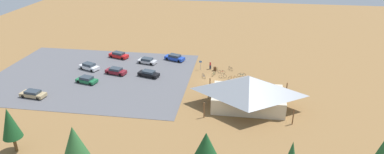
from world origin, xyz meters
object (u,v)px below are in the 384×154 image
Objects in this scene: pine_far_east at (74,143)px; car_tan_by_curb at (33,94)px; trash_bin at (215,69)px; car_green_inner_stall at (87,80)px; car_red_end_stall at (119,55)px; bike_pavilion at (248,90)px; bicycle_yellow_trailside at (216,69)px; pine_center at (10,123)px; visitor_by_pavilion at (210,65)px; car_blue_far_end at (175,57)px; bicycle_silver_front_row at (223,76)px; bicycle_green_yard_front at (214,74)px; car_white_mid_lot at (89,66)px; car_maroon_second_row at (116,71)px; bicycle_orange_lone_west at (232,78)px; bicycle_teal_lone_east at (242,75)px; pine_mideast at (206,148)px; bicycle_black_yard_left at (231,69)px; bicycle_red_back_row at (222,72)px; car_silver_back_corner at (147,61)px; bicycle_blue_yard_right at (204,76)px; car_black_front_row at (149,74)px; lot_sign at (200,64)px.

car_tan_by_curb is at bearing -46.37° from pine_far_east.
trash_bin is 0.12× the size of pine_far_east.
car_red_end_stall is at bearing -96.00° from car_green_inner_stall.
bicycle_yellow_trailside is (6.74, -15.35, -2.80)m from bike_pavilion.
car_red_end_stall is at bearing -92.56° from pine_center.
visitor_by_pavilion is (1.39, -0.55, 0.56)m from bicycle_yellow_trailside.
car_blue_far_end is at bearing -178.66° from car_red_end_stall.
bicycle_green_yard_front is at bearing -28.26° from bicycle_silver_front_row.
bicycle_green_yard_front is at bearing -178.20° from car_white_mid_lot.
car_maroon_second_row is 0.98× the size of car_white_mid_lot.
bicycle_teal_lone_east is at bearing -138.58° from bicycle_orange_lone_west.
pine_mideast is at bearing 153.90° from car_tan_by_curb.
bicycle_black_yard_left is 0.77× the size of bicycle_silver_front_row.
car_red_end_stall reaches higher than bicycle_orange_lone_west.
bicycle_yellow_trailside is (1.28, -1.37, 0.05)m from bicycle_red_back_row.
pine_mideast is 1.30× the size of car_tan_by_curb.
car_silver_back_corner reaches higher than trash_bin.
bicycle_blue_yard_right is 0.32× the size of car_black_front_row.
car_red_end_stall is (20.41, -4.36, -0.65)m from lot_sign.
bicycle_green_yard_front is 12.39m from car_blue_far_end.
bicycle_green_yard_front is 1.02× the size of bicycle_teal_lone_east.
bicycle_blue_yard_right is 4.98m from visitor_by_pavilion.
car_tan_by_curb reaches higher than bicycle_blue_yard_right.
car_green_inner_stall is at bearing 44.36° from car_blue_far_end.
pine_mideast is 42.57m from car_white_mid_lot.
car_green_inner_stall is 0.95× the size of car_black_front_row.
car_black_front_row reaches higher than bicycle_red_back_row.
bicycle_green_yard_front reaches higher than bicycle_teal_lone_east.
trash_bin is 0.53× the size of bicycle_teal_lone_east.
bicycle_black_yard_left is 0.25× the size of car_red_end_stall.
car_blue_far_end is at bearing -25.65° from trash_bin.
car_green_inner_stall is at bearing 21.89° from trash_bin.
lot_sign is at bearing -15.11° from bicycle_red_back_row.
pine_center reaches higher than trash_bin.
car_red_end_stall is 1.06× the size of car_black_front_row.
visitor_by_pavilion is at bearing -85.40° from pine_mideast.
pine_far_east reaches higher than bicycle_red_back_row.
lot_sign is at bearing -123.72° from pine_center.
car_maroon_second_row is at bearing -77.89° from pine_far_east.
bicycle_red_back_row is at bearing -14.72° from bicycle_teal_lone_east.
bicycle_green_yard_front is at bearing -163.44° from car_green_inner_stall.
pine_center is 39.74m from bicycle_green_yard_front.
car_maroon_second_row is (22.43, 3.81, 0.39)m from bicycle_red_back_row.
car_silver_back_corner is (15.87, -4.56, 0.32)m from bicycle_green_yard_front.
bicycle_blue_yard_right is at bearing -177.39° from car_maroon_second_row.
car_red_end_stall is at bearing -7.59° from bicycle_black_yard_left.
bicycle_silver_front_row is at bearing 99.05° from bicycle_red_back_row.
bicycle_teal_lone_east reaches higher than bicycle_red_back_row.
car_maroon_second_row is (-11.45, -12.51, 0.03)m from car_tan_by_curb.
car_white_mid_lot is at bearing 4.51° from bicycle_red_back_row.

